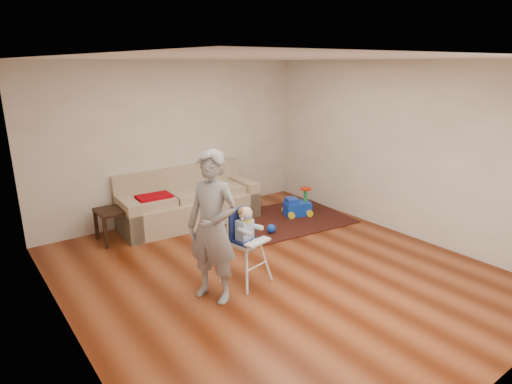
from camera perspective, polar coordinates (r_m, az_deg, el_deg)
ground at (r=5.77m, az=2.42°, el=-10.48°), size 5.50×5.50×0.00m
room_envelope at (r=5.60m, az=-0.78°, el=8.90°), size 5.04×5.52×2.72m
sofa at (r=7.38m, az=-9.04°, el=-0.68°), size 2.39×1.09×0.91m
side_table at (r=6.97m, az=-18.26°, el=-4.16°), size 0.51×0.51×0.51m
area_rug at (r=7.57m, az=3.93°, el=-3.61°), size 2.25×1.79×0.02m
ride_on_toy at (r=7.68m, az=5.55°, el=-1.29°), size 0.54×0.46×0.50m
toy_ball at (r=6.91m, az=2.06°, el=-4.90°), size 0.15×0.15×0.15m
high_chair at (r=5.32m, az=-1.37°, el=-7.22°), size 0.55×0.55×1.00m
adult at (r=4.83m, az=-5.82°, el=-4.73°), size 0.65×0.76×1.76m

